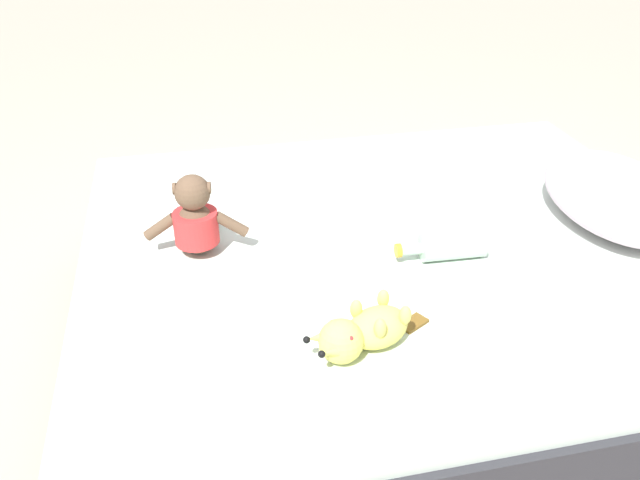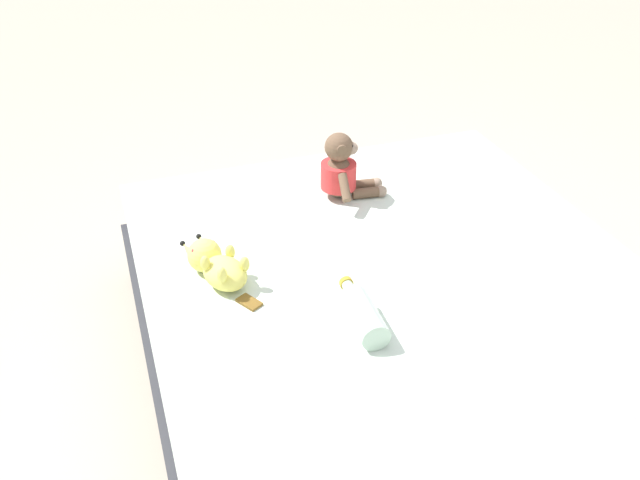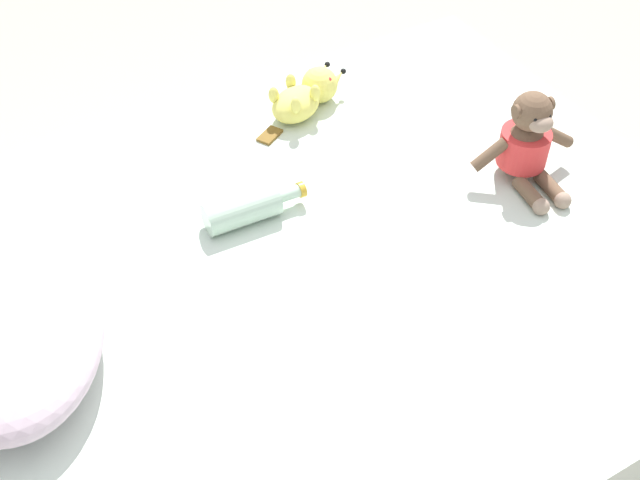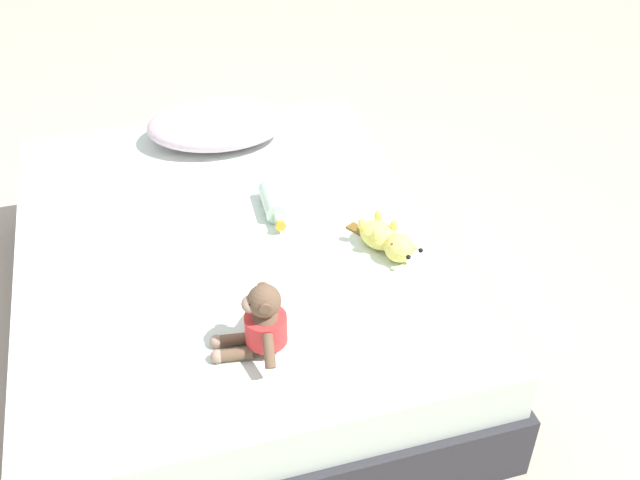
{
  "view_description": "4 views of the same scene",
  "coord_description": "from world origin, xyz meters",
  "px_view_note": "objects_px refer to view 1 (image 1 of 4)",
  "views": [
    {
      "loc": [
        1.58,
        -0.57,
        1.38
      ],
      "look_at": [
        0.19,
        -0.27,
        0.53
      ],
      "focal_mm": 36.49,
      "sensor_mm": 36.0,
      "label": 1
    },
    {
      "loc": [
        0.73,
        1.33,
        1.59
      ],
      "look_at": [
        0.21,
        -0.19,
        0.52
      ],
      "focal_mm": 37.94,
      "sensor_mm": 36.0,
      "label": 2
    },
    {
      "loc": [
        -1.05,
        0.59,
        1.68
      ],
      "look_at": [
        0.0,
        0.0,
        0.47
      ],
      "focal_mm": 43.54,
      "sensor_mm": 36.0,
      "label": 3
    },
    {
      "loc": [
        -0.27,
        -2.08,
        2.0
      ],
      "look_at": [
        0.26,
        -0.25,
        0.53
      ],
      "focal_mm": 41.68,
      "sensor_mm": 36.0,
      "label": 4
    }
  ],
  "objects_px": {
    "bed": "(390,288)",
    "pillow": "(616,195)",
    "glass_bottle": "(450,246)",
    "plush_yellow_creature": "(363,332)",
    "plush_monkey": "(196,220)"
  },
  "relations": [
    {
      "from": "pillow",
      "to": "glass_bottle",
      "type": "bearing_deg",
      "value": -79.66
    },
    {
      "from": "bed",
      "to": "pillow",
      "type": "relative_size",
      "value": 3.01
    },
    {
      "from": "plush_monkey",
      "to": "plush_yellow_creature",
      "type": "xyz_separation_m",
      "value": [
        0.51,
        0.33,
        -0.05
      ]
    },
    {
      "from": "pillow",
      "to": "plush_yellow_creature",
      "type": "xyz_separation_m",
      "value": [
        0.42,
        -0.9,
        -0.03
      ]
    },
    {
      "from": "plush_monkey",
      "to": "plush_yellow_creature",
      "type": "bearing_deg",
      "value": 33.28
    },
    {
      "from": "plush_yellow_creature",
      "to": "pillow",
      "type": "bearing_deg",
      "value": 115.05
    },
    {
      "from": "plush_monkey",
      "to": "glass_bottle",
      "type": "distance_m",
      "value": 0.69
    },
    {
      "from": "plush_yellow_creature",
      "to": "glass_bottle",
      "type": "bearing_deg",
      "value": 133.48
    },
    {
      "from": "plush_monkey",
      "to": "plush_yellow_creature",
      "type": "height_order",
      "value": "plush_monkey"
    },
    {
      "from": "bed",
      "to": "plush_yellow_creature",
      "type": "bearing_deg",
      "value": -25.56
    },
    {
      "from": "bed",
      "to": "pillow",
      "type": "xyz_separation_m",
      "value": [
        0.08,
        0.66,
        0.3
      ]
    },
    {
      "from": "pillow",
      "to": "glass_bottle",
      "type": "distance_m",
      "value": 0.58
    },
    {
      "from": "bed",
      "to": "plush_yellow_creature",
      "type": "relative_size",
      "value": 5.76
    },
    {
      "from": "glass_bottle",
      "to": "plush_monkey",
      "type": "bearing_deg",
      "value": -105.77
    },
    {
      "from": "plush_monkey",
      "to": "plush_yellow_creature",
      "type": "distance_m",
      "value": 0.61
    }
  ]
}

